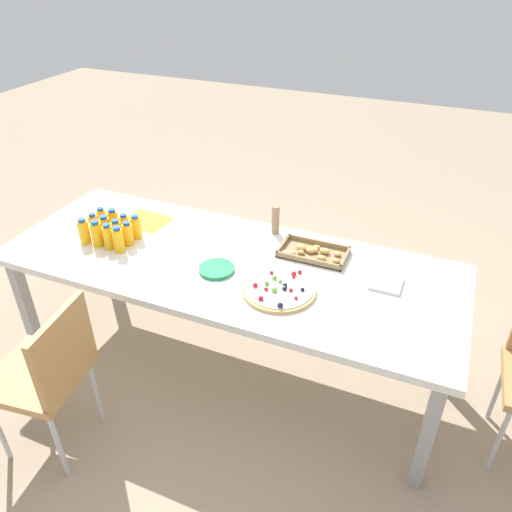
% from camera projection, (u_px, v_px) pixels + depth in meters
% --- Properties ---
extents(ground_plane, '(12.00, 12.00, 0.00)m').
position_uv_depth(ground_plane, '(231.00, 362.00, 2.96)').
color(ground_plane, gray).
extents(party_table, '(2.38, 0.90, 0.72)m').
position_uv_depth(party_table, '(228.00, 270.00, 2.60)').
color(party_table, silver).
rests_on(party_table, ground_plane).
extents(chair_near_left, '(0.45, 0.45, 0.83)m').
position_uv_depth(chair_near_left, '(48.00, 369.00, 2.22)').
color(chair_near_left, '#B7844C').
rests_on(chair_near_left, ground_plane).
extents(juice_bottle_0, '(0.06, 0.06, 0.15)m').
position_uv_depth(juice_bottle_0, '(84.00, 232.00, 2.68)').
color(juice_bottle_0, '#F9AF14').
rests_on(juice_bottle_0, party_table).
extents(juice_bottle_1, '(0.06, 0.06, 0.15)m').
position_uv_depth(juice_bottle_1, '(97.00, 234.00, 2.66)').
color(juice_bottle_1, '#FAAC14').
rests_on(juice_bottle_1, party_table).
extents(juice_bottle_2, '(0.05, 0.05, 0.15)m').
position_uv_depth(juice_bottle_2, '(108.00, 237.00, 2.63)').
color(juice_bottle_2, '#F8AE14').
rests_on(juice_bottle_2, party_table).
extents(juice_bottle_3, '(0.06, 0.06, 0.15)m').
position_uv_depth(juice_bottle_3, '(118.00, 240.00, 2.61)').
color(juice_bottle_3, '#F9AD14').
rests_on(juice_bottle_3, party_table).
extents(juice_bottle_4, '(0.05, 0.05, 0.15)m').
position_uv_depth(juice_bottle_4, '(94.00, 226.00, 2.74)').
color(juice_bottle_4, '#FAAB14').
rests_on(juice_bottle_4, party_table).
extents(juice_bottle_5, '(0.06, 0.06, 0.15)m').
position_uv_depth(juice_bottle_5, '(105.00, 228.00, 2.71)').
color(juice_bottle_5, '#FAAC14').
rests_on(juice_bottle_5, party_table).
extents(juice_bottle_6, '(0.06, 0.06, 0.13)m').
position_uv_depth(juice_bottle_6, '(117.00, 231.00, 2.70)').
color(juice_bottle_6, '#F9AE14').
rests_on(juice_bottle_6, party_table).
extents(juice_bottle_7, '(0.06, 0.06, 0.14)m').
position_uv_depth(juice_bottle_7, '(128.00, 234.00, 2.67)').
color(juice_bottle_7, '#F9AE14').
rests_on(juice_bottle_7, party_table).
extents(juice_bottle_8, '(0.05, 0.05, 0.14)m').
position_uv_depth(juice_bottle_8, '(102.00, 220.00, 2.80)').
color(juice_bottle_8, '#F9AD14').
rests_on(juice_bottle_8, party_table).
extents(juice_bottle_9, '(0.06, 0.06, 0.15)m').
position_uv_depth(juice_bottle_9, '(114.00, 222.00, 2.77)').
color(juice_bottle_9, '#F9AB14').
rests_on(juice_bottle_9, party_table).
extents(juice_bottle_10, '(0.05, 0.05, 0.13)m').
position_uv_depth(juice_bottle_10, '(125.00, 225.00, 2.75)').
color(juice_bottle_10, '#FAAE14').
rests_on(juice_bottle_10, party_table).
extents(juice_bottle_11, '(0.06, 0.06, 0.14)m').
position_uv_depth(juice_bottle_11, '(136.00, 227.00, 2.73)').
color(juice_bottle_11, '#FAAB14').
rests_on(juice_bottle_11, party_table).
extents(fruit_pizza, '(0.35, 0.35, 0.05)m').
position_uv_depth(fruit_pizza, '(279.00, 289.00, 2.34)').
color(fruit_pizza, tan).
rests_on(fruit_pizza, party_table).
extents(snack_tray, '(0.35, 0.20, 0.04)m').
position_uv_depth(snack_tray, '(313.00, 253.00, 2.61)').
color(snack_tray, olive).
rests_on(snack_tray, party_table).
extents(plate_stack, '(0.18, 0.18, 0.02)m').
position_uv_depth(plate_stack, '(216.00, 269.00, 2.48)').
color(plate_stack, '#1E8C4C').
rests_on(plate_stack, party_table).
extents(napkin_stack, '(0.15, 0.15, 0.02)m').
position_uv_depth(napkin_stack, '(386.00, 283.00, 2.39)').
color(napkin_stack, white).
rests_on(napkin_stack, party_table).
extents(cardboard_tube, '(0.04, 0.04, 0.17)m').
position_uv_depth(cardboard_tube, '(275.00, 220.00, 2.76)').
color(cardboard_tube, '#9E7A56').
rests_on(cardboard_tube, party_table).
extents(paper_folder, '(0.28, 0.22, 0.01)m').
position_uv_depth(paper_folder, '(146.00, 220.00, 2.93)').
color(paper_folder, yellow).
rests_on(paper_folder, party_table).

